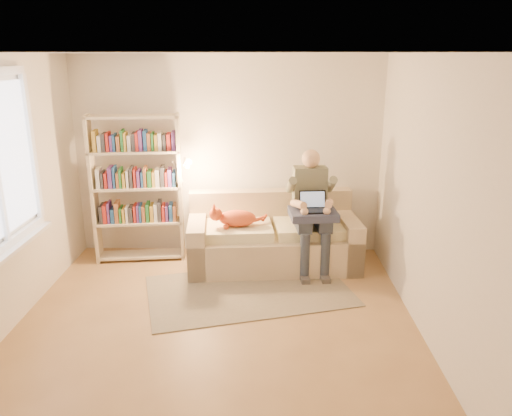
{
  "coord_description": "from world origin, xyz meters",
  "views": [
    {
      "loc": [
        0.47,
        -4.19,
        2.6
      ],
      "look_at": [
        0.39,
        1.0,
        0.98
      ],
      "focal_mm": 35.0,
      "sensor_mm": 36.0,
      "label": 1
    }
  ],
  "objects_px": {
    "sofa": "(273,240)",
    "laptop": "(314,205)",
    "person": "(311,204)",
    "bookshelf": "(137,182)",
    "cat": "(233,218)"
  },
  "relations": [
    {
      "from": "sofa",
      "to": "laptop",
      "type": "bearing_deg",
      "value": -32.21
    },
    {
      "from": "person",
      "to": "bookshelf",
      "type": "height_order",
      "value": "bookshelf"
    },
    {
      "from": "cat",
      "to": "bookshelf",
      "type": "height_order",
      "value": "bookshelf"
    },
    {
      "from": "person",
      "to": "laptop",
      "type": "height_order",
      "value": "person"
    },
    {
      "from": "sofa",
      "to": "laptop",
      "type": "distance_m",
      "value": 0.76
    },
    {
      "from": "laptop",
      "to": "bookshelf",
      "type": "height_order",
      "value": "bookshelf"
    },
    {
      "from": "cat",
      "to": "laptop",
      "type": "height_order",
      "value": "laptop"
    },
    {
      "from": "laptop",
      "to": "bookshelf",
      "type": "relative_size",
      "value": 0.18
    },
    {
      "from": "cat",
      "to": "laptop",
      "type": "distance_m",
      "value": 1.0
    },
    {
      "from": "cat",
      "to": "bookshelf",
      "type": "bearing_deg",
      "value": 159.91
    },
    {
      "from": "sofa",
      "to": "bookshelf",
      "type": "bearing_deg",
      "value": 169.98
    },
    {
      "from": "person",
      "to": "laptop",
      "type": "relative_size",
      "value": 4.38
    },
    {
      "from": "bookshelf",
      "to": "laptop",
      "type": "bearing_deg",
      "value": -17.14
    },
    {
      "from": "cat",
      "to": "laptop",
      "type": "relative_size",
      "value": 2.02
    },
    {
      "from": "person",
      "to": "cat",
      "type": "height_order",
      "value": "person"
    }
  ]
}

